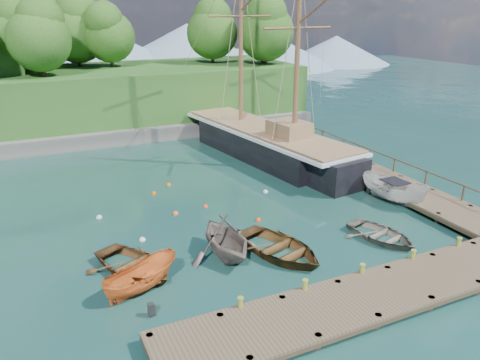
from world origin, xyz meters
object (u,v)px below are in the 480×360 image
object	(u,v)px
rowboat_1	(226,256)
rowboat_2	(279,255)
motorboat_orange	(142,290)
rowboat_0	(135,272)
cabin_boat_white	(392,202)
rowboat_3	(381,240)
schooner	(265,145)

from	to	relation	value
rowboat_1	rowboat_2	size ratio (longest dim) A/B	0.85
rowboat_1	motorboat_orange	xyz separation A→B (m)	(-4.58, -1.24, 0.00)
rowboat_0	cabin_boat_white	size ratio (longest dim) A/B	0.97
rowboat_2	motorboat_orange	world-z (taller)	motorboat_orange
motorboat_orange	cabin_boat_white	distance (m)	17.34
rowboat_3	cabin_boat_white	bearing A→B (deg)	29.02
rowboat_3	motorboat_orange	xyz separation A→B (m)	(-12.84, 0.71, 0.00)
rowboat_1	motorboat_orange	bearing A→B (deg)	-165.73
rowboat_1	motorboat_orange	distance (m)	4.75
motorboat_orange	schooner	world-z (taller)	schooner
rowboat_0	motorboat_orange	xyz separation A→B (m)	(-0.06, -1.68, 0.00)
motorboat_orange	schooner	distance (m)	20.82
cabin_boat_white	schooner	size ratio (longest dim) A/B	0.18
cabin_boat_white	schooner	distance (m)	12.46
motorboat_orange	rowboat_1	bearing A→B (deg)	-97.73
rowboat_2	schooner	bearing A→B (deg)	48.11
rowboat_0	schooner	bearing A→B (deg)	18.29
rowboat_1	cabin_boat_white	size ratio (longest dim) A/B	0.92
rowboat_1	schooner	xyz separation A→B (m)	(9.64, 13.93, 1.05)
rowboat_0	rowboat_1	world-z (taller)	rowboat_1
cabin_boat_white	rowboat_1	bearing A→B (deg)	176.36
schooner	motorboat_orange	bearing A→B (deg)	-141.20
rowboat_2	rowboat_0	bearing A→B (deg)	151.33
rowboat_1	schooner	size ratio (longest dim) A/B	0.17
rowboat_2	cabin_boat_white	world-z (taller)	cabin_boat_white
rowboat_2	rowboat_3	distance (m)	5.85
cabin_boat_white	schooner	bearing A→B (deg)	91.21
rowboat_2	rowboat_3	size ratio (longest dim) A/B	1.27
rowboat_3	schooner	distance (m)	15.97
rowboat_1	rowboat_3	size ratio (longest dim) A/B	1.09
rowboat_1	cabin_boat_white	xyz separation A→B (m)	(12.49, 1.84, 0.00)
rowboat_0	cabin_boat_white	world-z (taller)	cabin_boat_white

